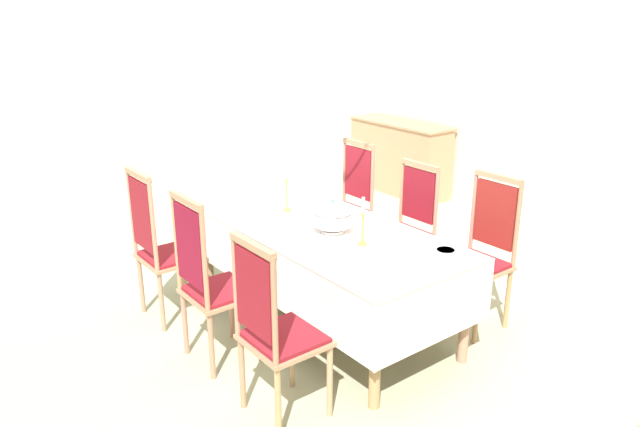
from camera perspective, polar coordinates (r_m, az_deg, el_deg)
The scene contains 20 objects.
ground at distance 4.77m, azimuth 0.49°, elevation -10.07°, with size 8.19×6.28×0.04m, color #AAB18E.
back_wall at distance 6.65m, azimuth 23.18°, elevation 13.00°, with size 8.19×0.08×3.54m, color #EFDFCA.
left_wall at distance 7.86m, azimuth -19.13°, elevation 14.17°, with size 0.08×6.28×3.54m, color silver.
dining_table at distance 4.45m, azimuth 0.16°, elevation -2.21°, with size 2.26×1.01×0.76m.
tablecloth at distance 4.47m, azimuth 0.16°, elevation -2.70°, with size 2.28×1.03×0.43m.
chair_south_a at distance 4.69m, azimuth -14.72°, elevation -2.90°, with size 0.44×0.42×1.19m.
chair_north_a at distance 5.60m, azimuth 2.59°, elevation 1.13°, with size 0.44×0.42×1.13m.
chair_south_b at distance 4.05m, azimuth -10.34°, elevation -6.13°, with size 0.44×0.42×1.19m.
chair_north_b at distance 5.08m, azimuth 8.12°, elevation -1.13°, with size 0.44×0.42×1.08m.
chair_south_c at distance 3.47m, azimuth -4.29°, elevation -10.69°, with size 0.44×0.42×1.13m.
chair_north_c at distance 4.62m, azimuth 14.90°, elevation -3.40°, with size 0.44×0.42×1.15m.
soup_tureen at distance 4.29m, azimuth 1.20°, elevation -0.24°, with size 0.31×0.31×0.25m.
candlestick_west at distance 4.71m, azimuth -3.16°, elevation 1.91°, with size 0.07×0.07×0.37m.
candlestick_east at distance 4.06m, azimuth 4.03°, elevation -1.20°, with size 0.07×0.07×0.34m.
bowl_near_left at distance 4.75m, azimuth 2.43°, elevation 0.43°, with size 0.15×0.15×0.04m.
bowl_near_right at distance 4.53m, azimuth -6.68°, elevation -0.52°, with size 0.20×0.20×0.05m.
bowl_far_left at distance 4.03m, azimuth 11.70°, elevation -3.49°, with size 0.14×0.14×0.03m.
spoon_primary at distance 4.84m, azimuth 1.90°, elevation 0.61°, with size 0.06×0.18×0.01m.
spoon_secondary at distance 4.66m, azimuth -7.23°, elevation -0.28°, with size 0.03×0.18×0.01m.
sideboard at distance 7.87m, azimuth 7.45°, elevation 5.29°, with size 1.44×0.48×0.90m.
Camera 1 is at (3.27, -2.59, 2.30)m, focal length 34.10 mm.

